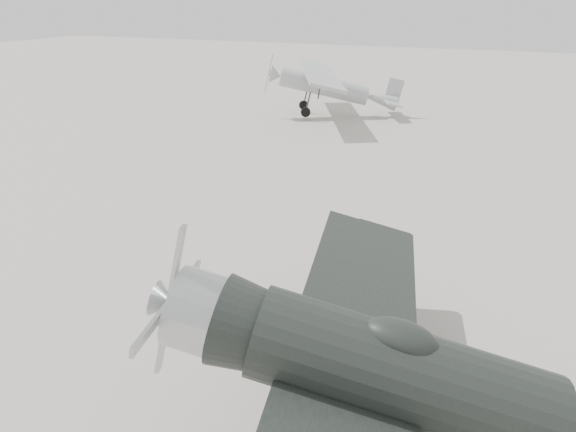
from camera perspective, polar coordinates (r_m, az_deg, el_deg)
name	(u,v)px	position (r m, az deg, el deg)	size (l,w,h in m)	color
ground	(232,319)	(14.69, -5.72, -10.41)	(160.00, 160.00, 0.00)	#A0998E
lowwing_monoplane	(429,386)	(9.21, 14.10, -16.43)	(9.32, 12.89, 4.14)	black
highwing_monoplane	(329,83)	(38.41, 4.24, 13.31)	(9.49, 12.24, 3.59)	#B0B3B5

